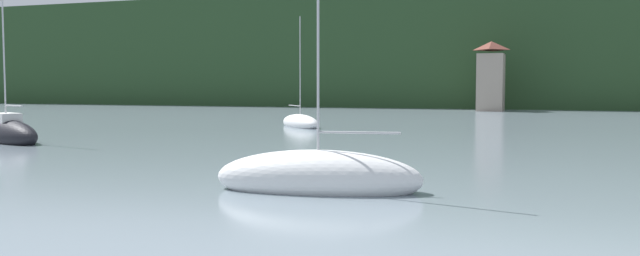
{
  "coord_description": "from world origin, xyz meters",
  "views": [
    {
      "loc": [
        7.99,
        27.44,
        3.49
      ],
      "look_at": [
        0.0,
        49.91,
        1.92
      ],
      "focal_mm": 37.02,
      "sensor_mm": 36.0,
      "label": 1
    }
  ],
  "objects_px": {
    "sailboat_mid_7": "(6,134)",
    "sailboat_mid_10": "(318,178)",
    "sailboat_far_0": "(300,123)",
    "shore_building_west": "(491,77)"
  },
  "relations": [
    {
      "from": "sailboat_mid_10",
      "to": "sailboat_far_0",
      "type": "bearing_deg",
      "value": -76.59
    },
    {
      "from": "shore_building_west",
      "to": "sailboat_mid_10",
      "type": "xyz_separation_m",
      "value": [
        0.74,
        -70.19,
        -4.06
      ]
    },
    {
      "from": "sailboat_far_0",
      "to": "sailboat_mid_7",
      "type": "relative_size",
      "value": 0.78
    },
    {
      "from": "sailboat_far_0",
      "to": "sailboat_mid_7",
      "type": "height_order",
      "value": "sailboat_mid_7"
    },
    {
      "from": "shore_building_west",
      "to": "sailboat_far_0",
      "type": "distance_m",
      "value": 41.63
    },
    {
      "from": "sailboat_mid_7",
      "to": "sailboat_mid_10",
      "type": "xyz_separation_m",
      "value": [
        24.24,
        -11.16,
        -0.07
      ]
    },
    {
      "from": "sailboat_far_0",
      "to": "sailboat_mid_10",
      "type": "xyz_separation_m",
      "value": [
        12.5,
        -30.47,
        0.09
      ]
    },
    {
      "from": "sailboat_far_0",
      "to": "sailboat_mid_10",
      "type": "distance_m",
      "value": 32.93
    },
    {
      "from": "sailboat_mid_7",
      "to": "shore_building_west",
      "type": "bearing_deg",
      "value": -86.46
    },
    {
      "from": "sailboat_mid_7",
      "to": "sailboat_mid_10",
      "type": "bearing_deg",
      "value": -179.47
    }
  ]
}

